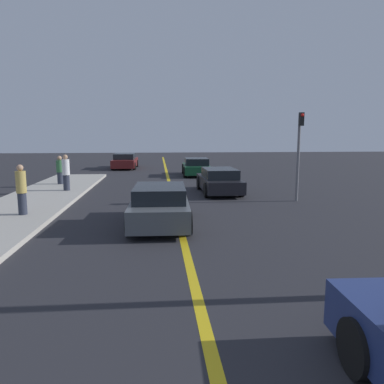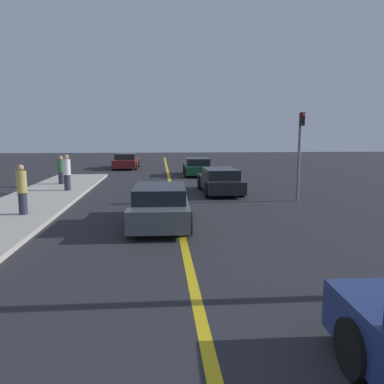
# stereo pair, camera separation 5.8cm
# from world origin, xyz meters

# --- Properties ---
(road_center_line) EXTENTS (0.20, 60.00, 0.01)m
(road_center_line) POSITION_xyz_m (0.00, 18.00, 0.00)
(road_center_line) COLOR gold
(road_center_line) RESTS_ON ground_plane
(sidewalk_left) EXTENTS (3.31, 26.73, 0.15)m
(sidewalk_left) POSITION_xyz_m (-5.89, 13.37, 0.08)
(sidewalk_left) COLOR #ADA89E
(sidewalk_left) RESTS_ON ground_plane
(car_ahead_center) EXTENTS (2.00, 4.18, 1.29)m
(car_ahead_center) POSITION_xyz_m (-0.62, 12.31, 0.64)
(car_ahead_center) COLOR #4C5156
(car_ahead_center) RESTS_ON ground_plane
(car_far_distant) EXTENTS (1.91, 4.26, 1.23)m
(car_far_distant) POSITION_xyz_m (2.34, 18.68, 0.60)
(car_far_distant) COLOR black
(car_far_distant) RESTS_ON ground_plane
(car_parked_left_lot) EXTENTS (1.99, 4.15, 1.23)m
(car_parked_left_lot) POSITION_xyz_m (2.03, 26.70, 0.61)
(car_parked_left_lot) COLOR #144728
(car_parked_left_lot) RESTS_ON ground_plane
(car_oncoming_far) EXTENTS (2.03, 4.81, 1.28)m
(car_oncoming_far) POSITION_xyz_m (-3.43, 32.71, 0.62)
(car_oncoming_far) COLOR maroon
(car_oncoming_far) RESTS_ON ground_plane
(pedestrian_mid_group) EXTENTS (0.34, 0.34, 1.72)m
(pedestrian_mid_group) POSITION_xyz_m (-5.32, 13.64, 1.02)
(pedestrian_mid_group) COLOR #282D3D
(pedestrian_mid_group) RESTS_ON sidewalk_left
(pedestrian_far_standing) EXTENTS (0.36, 0.36, 1.76)m
(pedestrian_far_standing) POSITION_xyz_m (-5.15, 19.23, 1.03)
(pedestrian_far_standing) COLOR #282D3D
(pedestrian_far_standing) RESTS_ON sidewalk_left
(pedestrian_by_sign) EXTENTS (0.38, 0.38, 1.56)m
(pedestrian_by_sign) POSITION_xyz_m (-6.06, 21.72, 0.92)
(pedestrian_by_sign) COLOR #282D3D
(pedestrian_by_sign) RESTS_ON sidewalk_left
(traffic_light) EXTENTS (0.18, 0.40, 3.78)m
(traffic_light) POSITION_xyz_m (5.34, 16.07, 2.34)
(traffic_light) COLOR slate
(traffic_light) RESTS_ON ground_plane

